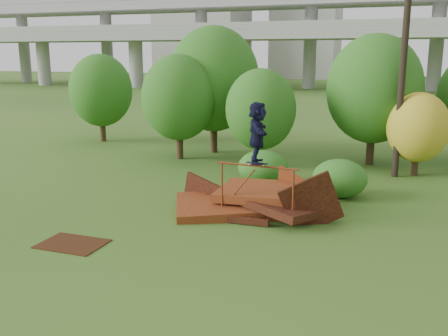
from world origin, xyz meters
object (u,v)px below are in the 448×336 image
(utility_pole, at_px, (404,47))
(flat_plate, at_px, (72,244))
(skater, at_px, (257,133))
(scrap_pile, at_px, (251,202))

(utility_pole, bearing_deg, flat_plate, -126.59)
(flat_plate, xyz_separation_m, utility_pole, (8.45, 11.38, 5.49))
(skater, bearing_deg, flat_plate, 114.06)
(scrap_pile, distance_m, skater, 2.64)
(skater, xyz_separation_m, flat_plate, (-4.34, -3.64, -2.84))
(scrap_pile, relative_size, flat_plate, 3.32)
(scrap_pile, distance_m, utility_pole, 9.76)
(flat_plate, bearing_deg, skater, 40.02)
(scrap_pile, distance_m, flat_plate, 5.93)
(scrap_pile, xyz_separation_m, utility_pole, (4.50, 6.96, 5.15))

